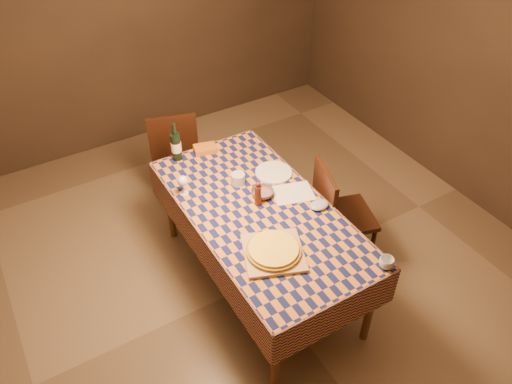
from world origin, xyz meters
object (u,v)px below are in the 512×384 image
dining_table (260,218)px  bowl (262,193)px  white_plate (274,173)px  cutting_board (273,253)px  chair_far (174,149)px  chair_right (336,211)px  pizza (274,250)px  wine_bottle (176,146)px

dining_table → bowl: (0.10, 0.12, 0.10)m
bowl → white_plate: size_ratio=0.58×
cutting_board → white_plate: cutting_board is taller
chair_far → chair_right: size_ratio=1.00×
cutting_board → dining_table: bearing=70.9°
pizza → chair_right: chair_right is taller
dining_table → chair_far: (-0.10, 1.33, -0.17)m
cutting_board → chair_far: 1.76m
dining_table → white_plate: (0.31, 0.30, 0.08)m
dining_table → white_plate: white_plate is taller
pizza → wine_bottle: wine_bottle is taller
cutting_board → bowl: bowl is taller
cutting_board → chair_far: (0.04, 1.74, -0.26)m
bowl → chair_right: bearing=-20.3°
bowl → white_plate: bowl is taller
wine_bottle → chair_far: bearing=72.7°
cutting_board → white_plate: 0.84m
bowl → cutting_board: bearing=-114.2°
white_plate → chair_far: 1.13m
wine_bottle → white_plate: size_ratio=1.15×
cutting_board → bowl: 0.58m
wine_bottle → chair_right: 1.35m
cutting_board → wine_bottle: wine_bottle is taller
wine_bottle → chair_far: size_ratio=0.35×
pizza → bowl: bearing=65.8°
chair_right → dining_table: bearing=172.9°
chair_far → chair_right: same height
wine_bottle → cutting_board: bearing=-85.1°
pizza → wine_bottle: bearing=94.9°
cutting_board → pizza: pizza is taller
dining_table → chair_far: 1.35m
dining_table → pizza: (-0.14, -0.40, 0.12)m
bowl → chair_right: chair_right is taller
wine_bottle → chair_right: bearing=-46.4°
chair_right → bowl: bearing=159.7°
cutting_board → wine_bottle: size_ratio=1.16×
dining_table → pizza: pizza is taller
chair_right → cutting_board: bearing=-157.7°
dining_table → bowl: bowl is taller
wine_bottle → pizza: bearing=-85.1°
cutting_board → chair_right: chair_right is taller
bowl → chair_far: chair_far is taller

